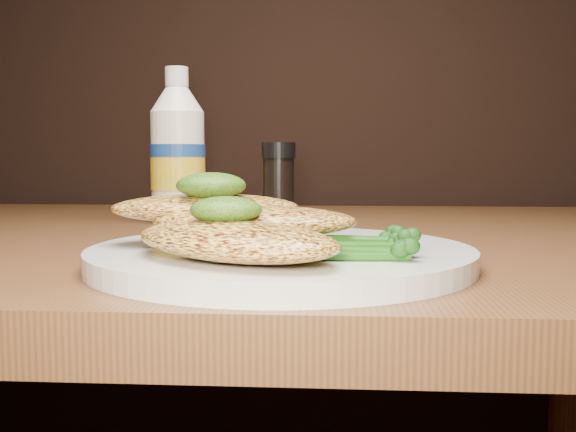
{
  "coord_description": "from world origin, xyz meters",
  "views": [
    {
      "loc": [
        0.15,
        0.3,
        0.83
      ],
      "look_at": [
        0.12,
        0.81,
        0.79
      ],
      "focal_mm": 41.26,
      "sensor_mm": 36.0,
      "label": 1
    }
  ],
  "objects": [
    {
      "name": "pepper_grinder",
      "position": [
        0.08,
        1.12,
        0.8
      ],
      "size": [
        0.05,
        0.05,
        0.1
      ],
      "primitive_type": null,
      "rotation": [
        0.0,
        0.0,
        -0.29
      ],
      "color": "black",
      "rests_on": "dining_table"
    },
    {
      "name": "mayo_bottle",
      "position": [
        -0.05,
        1.14,
        0.85
      ],
      "size": [
        0.08,
        0.08,
        0.2
      ],
      "primitive_type": null,
      "rotation": [
        0.0,
        0.0,
        0.14
      ],
      "color": "white",
      "rests_on": "dining_table"
    },
    {
      "name": "pesto_back",
      "position": [
        0.06,
        0.81,
        0.81
      ],
      "size": [
        0.06,
        0.05,
        0.02
      ],
      "primitive_type": "ellipsoid",
      "rotation": [
        0.0,
        0.0,
        -0.04
      ],
      "color": "black",
      "rests_on": "chicken_back"
    },
    {
      "name": "chicken_back",
      "position": [
        0.05,
        0.82,
        0.79
      ],
      "size": [
        0.16,
        0.1,
        0.02
      ],
      "primitive_type": "ellipsoid",
      "rotation": [
        0.0,
        0.0,
        0.16
      ],
      "color": "#F9C14F",
      "rests_on": "plate"
    },
    {
      "name": "pesto_front",
      "position": [
        0.08,
        0.75,
        0.8
      ],
      "size": [
        0.06,
        0.06,
        0.02
      ],
      "primitive_type": "ellipsoid",
      "rotation": [
        0.0,
        0.0,
        0.22
      ],
      "color": "black",
      "rests_on": "chicken_front"
    },
    {
      "name": "chicken_mid",
      "position": [
        0.09,
        0.8,
        0.79
      ],
      "size": [
        0.16,
        0.08,
        0.02
      ],
      "primitive_type": "ellipsoid",
      "rotation": [
        0.0,
        0.0,
        -0.01
      ],
      "color": "#F9C14F",
      "rests_on": "plate"
    },
    {
      "name": "broccolini_bundle",
      "position": [
        0.15,
        0.77,
        0.78
      ],
      "size": [
        0.15,
        0.12,
        0.02
      ],
      "primitive_type": null,
      "rotation": [
        0.0,
        0.0,
        0.11
      ],
      "color": "#1E5212",
      "rests_on": "plate"
    },
    {
      "name": "plate",
      "position": [
        0.11,
        0.81,
        0.76
      ],
      "size": [
        0.3,
        0.3,
        0.02
      ],
      "primitive_type": "cylinder",
      "color": "white",
      "rests_on": "dining_table"
    },
    {
      "name": "chicken_front",
      "position": [
        0.09,
        0.74,
        0.78
      ],
      "size": [
        0.19,
        0.17,
        0.03
      ],
      "primitive_type": "ellipsoid",
      "rotation": [
        0.0,
        0.0,
        -0.61
      ],
      "color": "#F9C14F",
      "rests_on": "plate"
    }
  ]
}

